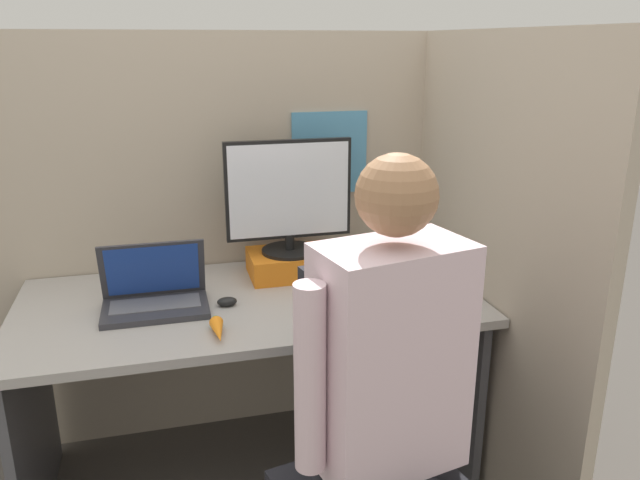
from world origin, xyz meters
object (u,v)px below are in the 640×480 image
monitor (289,197)px  stapler (436,280)px  laptop (155,296)px  carrot_toy (218,331)px  coffee_mug (372,253)px  paper_box (290,263)px  person (392,403)px  office_chair (380,454)px

monitor → stapler: size_ratio=2.77×
laptop → carrot_toy: size_ratio=2.19×
coffee_mug → stapler: bearing=-57.6°
carrot_toy → coffee_mug: size_ratio=1.49×
paper_box → person: size_ratio=0.23×
carrot_toy → office_chair: 0.58m
paper_box → office_chair: 0.88m
stapler → office_chair: 0.77m
laptop → stapler: bearing=-2.3°
office_chair → paper_box: bearing=94.0°
laptop → paper_box: bearing=21.9°
monitor → office_chair: (0.06, -0.85, -0.50)m
monitor → laptop: (-0.49, -0.20, -0.25)m
laptop → coffee_mug: bearing=14.4°
carrot_toy → office_chair: size_ratio=0.15×
stapler → laptop: bearing=177.7°
monitor → stapler: bearing=-26.3°
office_chair → person: person is taller
person → coffee_mug: person is taller
stapler → person: size_ratio=0.12×
laptop → person: (0.52, -0.79, 0.01)m
office_chair → coffee_mug: size_ratio=9.84×
coffee_mug → carrot_toy: bearing=-143.7°
stapler → coffee_mug: 0.30m
paper_box → stapler: 0.54m
paper_box → monitor: bearing=90.0°
laptop → coffee_mug: laptop is taller
laptop → stapler: laptop is taller
carrot_toy → person: (0.34, -0.53, 0.03)m
stapler → office_chair: bearing=-125.0°
paper_box → person: (0.03, -0.99, 0.01)m
coffee_mug → paper_box: bearing=-177.7°
paper_box → office_chair: bearing=-86.0°
stapler → carrot_toy: size_ratio=1.08×
carrot_toy → person: size_ratio=0.12×
monitor → laptop: size_ratio=1.37×
carrot_toy → paper_box: bearing=55.6°
stapler → coffee_mug: coffee_mug is taller
laptop → person: size_ratio=0.25×
laptop → carrot_toy: 0.32m
laptop → office_chair: office_chair is taller
coffee_mug → monitor: bearing=-178.2°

